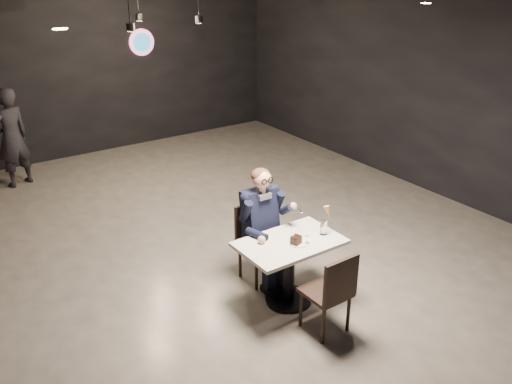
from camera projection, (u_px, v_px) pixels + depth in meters
floor at (233, 237)px, 7.38m from camera, size 9.00×9.00×0.00m
wall_sign at (142, 42)px, 10.37m from camera, size 0.50×0.06×0.50m
pendant_lights at (155, 5)px, 7.74m from camera, size 1.40×1.20×0.36m
main_table at (289, 272)px, 5.88m from camera, size 1.10×0.70×0.75m
chair_far at (260, 244)px, 6.26m from camera, size 0.42×0.46×0.92m
chair_near at (326, 290)px, 5.40m from camera, size 0.43×0.47×0.92m
seated_man at (260, 224)px, 6.16m from camera, size 0.60×0.80×1.44m
dessert_plate at (299, 243)px, 5.69m from camera, size 0.21×0.21×0.01m
cake_slice at (296, 240)px, 5.66m from camera, size 0.13×0.12×0.07m
mint_leaf at (307, 236)px, 5.65m from camera, size 0.06×0.04×0.01m
sundae_glass at (323, 227)px, 5.85m from camera, size 0.08×0.08×0.17m
wafer_cone at (328, 212)px, 5.82m from camera, size 0.08×0.08×0.14m
passerby at (12, 138)px, 8.76m from camera, size 0.70×0.58×1.64m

